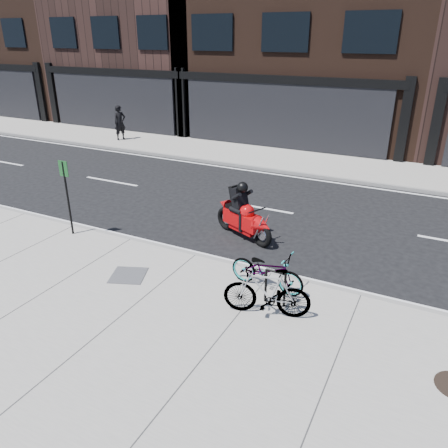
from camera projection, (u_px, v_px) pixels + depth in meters
The scene contains 12 objects.
ground at pixel (230, 230), 12.43m from camera, with size 120.00×120.00×0.00m, color black.
sidewalk_near at pixel (116, 323), 8.31m from camera, with size 60.00×6.00×0.13m, color gray.
sidewalk_far at pixel (309, 162), 18.75m from camera, with size 60.00×3.50×0.13m, color gray.
building_west at pixel (41, 9), 30.69m from camera, with size 10.00×10.00×13.50m, color black.
building_midwest at pixel (159, 19), 26.86m from camera, with size 10.00×10.00×12.00m, color black.
bike_rack at pixel (275, 284), 8.64m from camera, with size 0.45×0.06×0.76m.
bicycle_front at pixel (267, 270), 9.18m from camera, with size 0.58×1.67×0.88m, color gray.
bicycle_rear at pixel (267, 292), 8.29m from camera, with size 0.47×1.68×1.01m, color gray.
motorcycle at pixel (246, 217), 11.67m from camera, with size 2.01×1.16×1.59m.
pedestrian at pixel (120, 123), 22.19m from camera, with size 0.63×0.41×1.73m, color black.
utility_grate at pixel (128, 275), 9.83m from camera, with size 0.75×0.75×0.01m, color #535356.
sign_post at pixel (67, 191), 11.42m from camera, with size 0.28×0.06×2.04m.
Camera 1 is at (4.94, -10.20, 5.12)m, focal length 35.00 mm.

